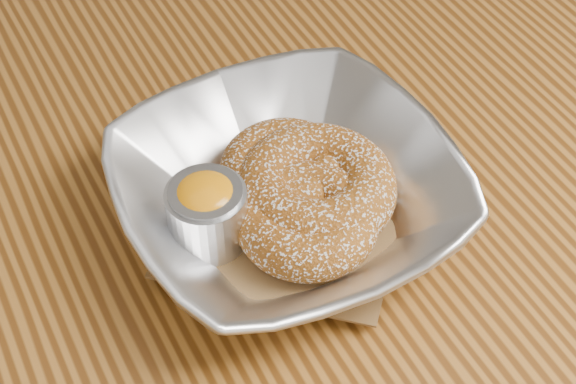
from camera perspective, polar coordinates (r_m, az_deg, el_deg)
name	(u,v)px	position (r m, az deg, el deg)	size (l,w,h in m)	color
table	(130,334)	(0.66, -10.16, -8.99)	(1.20, 0.80, 0.75)	brown
serving_bowl	(288,196)	(0.56, 0.00, -0.24)	(0.22, 0.22, 0.05)	silver
parchment	(288,213)	(0.58, 0.00, -1.39)	(0.14, 0.14, 0.00)	brown
donut_back	(285,170)	(0.58, -0.18, 1.43)	(0.09, 0.09, 0.03)	brown
donut_front	(307,220)	(0.55, 1.24, -1.82)	(0.09, 0.09, 0.03)	brown
donut_extra	(315,188)	(0.57, 1.78, 0.26)	(0.11, 0.11, 0.04)	brown
ramekin	(207,212)	(0.55, -5.26, -1.27)	(0.05, 0.05, 0.05)	silver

